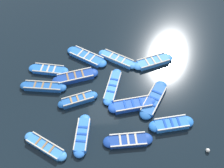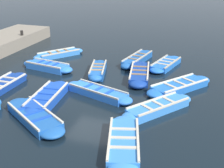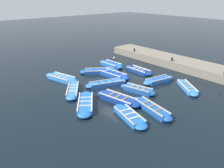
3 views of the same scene
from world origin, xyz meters
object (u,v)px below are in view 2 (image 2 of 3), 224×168
(boat_alongside, at_px, (158,107))
(boat_drifting, at_px, (137,59))
(boat_tucked, at_px, (140,74))
(boat_far_corner, at_px, (47,66))
(boat_broadside, at_px, (124,143))
(boat_near_quay, at_px, (98,70))
(boat_centre, at_px, (34,116))
(boat_outer_left, at_px, (98,92))
(boat_outer_right, at_px, (4,85))
(boat_stern_in, at_px, (180,86))
(boat_bow_out, at_px, (59,54))
(boat_inner_gap, at_px, (166,64))
(boat_end_of_row, at_px, (47,98))
(bollard_north, at_px, (22,33))

(boat_alongside, distance_m, boat_drifting, 6.72)
(boat_tucked, distance_m, boat_far_corner, 5.40)
(boat_broadside, relative_size, boat_near_quay, 1.19)
(boat_centre, xyz_separation_m, boat_outer_left, (-1.56, -3.04, 0.00))
(boat_centre, bearing_deg, boat_outer_right, -36.98)
(boat_stern_in, bearing_deg, boat_broadside, 78.49)
(boat_bow_out, xyz_separation_m, boat_outer_right, (0.11, 5.67, 0.00))
(boat_stern_in, xyz_separation_m, boat_far_corner, (7.64, -0.58, 0.01))
(boat_broadside, bearing_deg, boat_outer_right, -23.79)
(boat_near_quay, distance_m, boat_alongside, 5.34)
(boat_broadside, relative_size, boat_tucked, 0.97)
(boat_outer_left, bearing_deg, boat_far_corner, -31.74)
(boat_stern_in, height_order, boat_alongside, boat_alongside)
(boat_stern_in, xyz_separation_m, boat_outer_left, (3.53, 1.97, -0.00))
(boat_outer_left, relative_size, boat_bow_out, 1.17)
(boat_broadside, height_order, boat_near_quay, boat_near_quay)
(boat_stern_in, xyz_separation_m, boat_inner_gap, (1.21, -3.27, -0.02))
(boat_centre, relative_size, boat_near_quay, 1.19)
(boat_centre, xyz_separation_m, boat_end_of_row, (0.36, -1.69, 0.03))
(boat_near_quay, xyz_separation_m, bollard_north, (7.26, -3.66, 0.81))
(boat_outer_left, relative_size, boat_inner_gap, 1.07)
(boat_alongside, bearing_deg, boat_centre, 27.30)
(boat_broadside, xyz_separation_m, boat_alongside, (-0.60, -3.06, -0.01))
(boat_centre, relative_size, boat_end_of_row, 0.99)
(boat_near_quay, xyz_separation_m, boat_drifting, (-1.56, -2.76, -0.01))
(boat_far_corner, bearing_deg, boat_end_of_row, 119.31)
(boat_inner_gap, bearing_deg, bollard_north, -6.53)
(boat_drifting, bearing_deg, boat_centre, 76.53)
(boat_broadside, bearing_deg, boat_drifting, -78.62)
(boat_centre, bearing_deg, boat_alongside, -152.70)
(boat_end_of_row, height_order, boat_outer_right, boat_end_of_row)
(boat_tucked, relative_size, boat_alongside, 1.14)
(boat_broadside, xyz_separation_m, boat_far_corner, (6.48, -6.30, 0.00))
(boat_drifting, bearing_deg, bollard_north, -5.87)
(boat_centre, xyz_separation_m, boat_drifting, (-2.06, -8.59, 0.03))
(boat_broadside, xyz_separation_m, boat_centre, (3.93, -0.72, -0.02))
(boat_stern_in, distance_m, boat_outer_right, 8.72)
(boat_centre, height_order, boat_drifting, boat_drifting)
(boat_outer_left, relative_size, boat_far_corner, 1.11)
(boat_bow_out, distance_m, boat_inner_gap, 7.02)
(boat_centre, relative_size, boat_drifting, 1.00)
(boat_stern_in, relative_size, boat_outer_left, 0.99)
(boat_broadside, distance_m, boat_tucked, 6.81)
(boat_broadside, distance_m, boat_drifting, 9.50)
(boat_tucked, distance_m, boat_inner_gap, 2.51)
(boat_outer_left, relative_size, boat_drifting, 0.99)
(boat_outer_left, xyz_separation_m, bollard_north, (8.33, -6.46, 0.85))
(boat_tucked, bearing_deg, boat_stern_in, 156.21)
(boat_broadside, xyz_separation_m, boat_bow_out, (7.06, -8.83, -0.02))
(boat_broadside, bearing_deg, boat_outer_left, -57.79)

